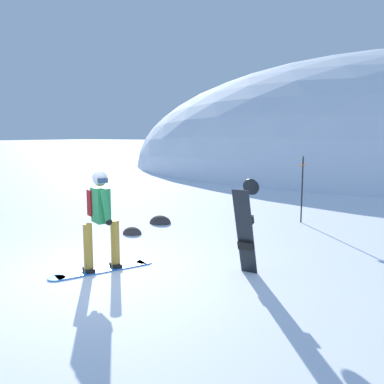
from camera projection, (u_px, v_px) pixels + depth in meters
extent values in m
plane|color=white|center=(92.00, 275.00, 6.86)|extent=(300.00, 300.00, 0.00)
cube|color=blue|center=(103.00, 270.00, 7.11)|extent=(0.95, 1.52, 0.02)
cylinder|color=blue|center=(144.00, 262.00, 7.53)|extent=(0.28, 0.28, 0.02)
cylinder|color=blue|center=(56.00, 278.00, 6.69)|extent=(0.28, 0.28, 0.02)
cube|color=black|center=(116.00, 265.00, 7.23)|extent=(0.29, 0.24, 0.06)
cube|color=black|center=(89.00, 270.00, 6.97)|extent=(0.29, 0.24, 0.06)
cylinder|color=#BC8E33|center=(115.00, 244.00, 7.18)|extent=(0.15, 0.15, 0.82)
cylinder|color=#BC8E33|center=(88.00, 248.00, 6.92)|extent=(0.15, 0.15, 0.82)
cube|color=#2D9351|center=(101.00, 205.00, 6.95)|extent=(0.42, 0.36, 0.58)
cylinder|color=#2D9351|center=(96.00, 203.00, 7.14)|extent=(0.17, 0.20, 0.57)
cylinder|color=#2D9351|center=(106.00, 207.00, 6.76)|extent=(0.17, 0.20, 0.57)
sphere|color=black|center=(98.00, 217.00, 7.22)|extent=(0.11, 0.11, 0.11)
sphere|color=black|center=(109.00, 222.00, 6.80)|extent=(0.11, 0.11, 0.11)
cube|color=maroon|center=(96.00, 202.00, 7.12)|extent=(0.29, 0.33, 0.44)
cube|color=maroon|center=(95.00, 206.00, 7.21)|extent=(0.14, 0.21, 0.20)
sphere|color=tan|center=(100.00, 180.00, 6.89)|extent=(0.21, 0.21, 0.21)
sphere|color=silver|center=(100.00, 178.00, 6.89)|extent=(0.25, 0.25, 0.25)
cube|color=navy|center=(103.00, 181.00, 6.79)|extent=(0.10, 0.17, 0.08)
cube|color=black|center=(245.00, 233.00, 6.74)|extent=(0.28, 0.47, 1.46)
cylinder|color=black|center=(251.00, 187.00, 6.83)|extent=(0.28, 0.11, 0.27)
cube|color=black|center=(246.00, 219.00, 6.74)|extent=(0.25, 0.11, 0.15)
cube|color=black|center=(245.00, 245.00, 6.80)|extent=(0.25, 0.11, 0.15)
cylinder|color=black|center=(302.00, 191.00, 10.89)|extent=(0.04, 0.04, 1.71)
cylinder|color=orange|center=(303.00, 165.00, 10.79)|extent=(0.20, 0.20, 0.02)
cone|color=black|center=(303.00, 156.00, 10.76)|extent=(0.04, 0.04, 0.08)
ellipsoid|color=#383333|center=(132.00, 234.00, 9.73)|extent=(0.47, 0.40, 0.33)
ellipsoid|color=#383333|center=(160.00, 223.00, 10.89)|extent=(0.59, 0.50, 0.41)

